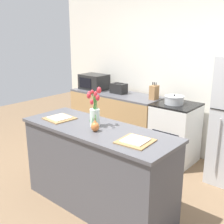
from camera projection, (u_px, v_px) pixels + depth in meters
name	position (u px, v px, depth m)	size (l,w,h in m)	color
ground_plane	(98.00, 205.00, 3.26)	(10.00, 10.00, 0.00)	brown
back_wall	(185.00, 71.00, 4.34)	(5.20, 0.08, 2.70)	silver
kitchen_island	(97.00, 168.00, 3.12)	(1.80, 0.66, 0.95)	#4C4C51
back_counter	(116.00, 118.00, 4.96)	(1.68, 0.60, 0.91)	tan
stove_range	(175.00, 133.00, 4.23)	(0.60, 0.61, 0.91)	silver
flower_vase	(95.00, 112.00, 2.99)	(0.16, 0.17, 0.43)	silver
pear_figurine	(95.00, 126.00, 2.87)	(0.09, 0.09, 0.14)	#C66B33
plate_setting_left	(60.00, 118.00, 3.29)	(0.33, 0.33, 0.02)	olive
plate_setting_right	(135.00, 141.00, 2.61)	(0.33, 0.33, 0.02)	olive
toaster	(119.00, 88.00, 4.79)	(0.28, 0.18, 0.17)	black
cooking_pot	(174.00, 100.00, 4.09)	(0.28, 0.28, 0.14)	#B2B5B7
microwave	(94.00, 82.00, 5.12)	(0.48, 0.37, 0.27)	black
knife_block	(154.00, 92.00, 4.35)	(0.10, 0.14, 0.27)	#A37547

